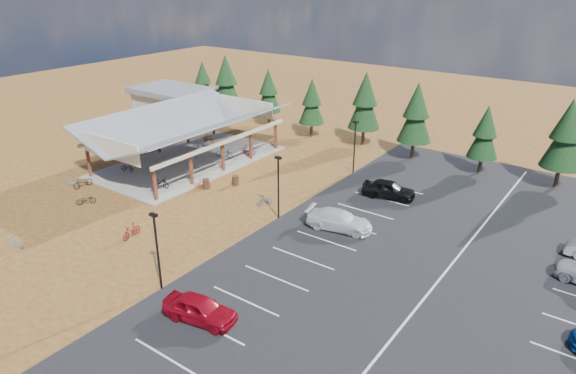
% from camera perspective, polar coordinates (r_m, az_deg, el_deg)
% --- Properties ---
extents(ground, '(140.00, 140.00, 0.00)m').
position_cam_1_polar(ground, '(42.11, -8.16, -2.64)').
color(ground, '#593617').
rests_on(ground, ground).
extents(asphalt_lot, '(27.00, 44.00, 0.04)m').
position_cam_1_polar(asphalt_lot, '(35.97, 17.65, -8.31)').
color(asphalt_lot, black).
rests_on(asphalt_lot, ground).
extents(concrete_pad, '(10.60, 18.60, 0.10)m').
position_cam_1_polar(concrete_pad, '(53.24, -10.83, 2.82)').
color(concrete_pad, gray).
rests_on(concrete_pad, ground).
extents(bike_pavilion, '(11.65, 19.40, 4.97)m').
position_cam_1_polar(bike_pavilion, '(52.08, -11.13, 6.72)').
color(bike_pavilion, '#5B2D1A').
rests_on(bike_pavilion, concrete_pad).
extents(outbuilding, '(11.00, 7.00, 3.90)m').
position_cam_1_polar(outbuilding, '(69.73, -12.51, 9.19)').
color(outbuilding, '#ADA593').
rests_on(outbuilding, ground).
extents(lamp_post_0, '(0.50, 0.25, 5.14)m').
position_cam_1_polar(lamp_post_0, '(31.49, -14.35, -6.41)').
color(lamp_post_0, black).
rests_on(lamp_post_0, ground).
extents(lamp_post_1, '(0.50, 0.25, 5.14)m').
position_cam_1_polar(lamp_post_1, '(39.29, -1.08, 0.43)').
color(lamp_post_1, black).
rests_on(lamp_post_1, ground).
extents(lamp_post_2, '(0.50, 0.25, 5.14)m').
position_cam_1_polar(lamp_post_2, '(48.82, 7.41, 4.82)').
color(lamp_post_2, black).
rests_on(lamp_post_2, ground).
extents(trash_bin_0, '(0.60, 0.60, 0.90)m').
position_cam_1_polar(trash_bin_0, '(46.28, -9.10, 0.34)').
color(trash_bin_0, '#3E2716').
rests_on(trash_bin_0, ground).
extents(trash_bin_1, '(0.60, 0.60, 0.90)m').
position_cam_1_polar(trash_bin_1, '(46.67, -5.86, 0.72)').
color(trash_bin_1, '#3E2716').
rests_on(trash_bin_1, ground).
extents(pine_0, '(2.90, 2.90, 6.75)m').
position_cam_1_polar(pine_0, '(72.22, -9.43, 11.59)').
color(pine_0, '#382314').
rests_on(pine_0, ground).
extents(pine_1, '(3.59, 3.59, 8.36)m').
position_cam_1_polar(pine_1, '(66.54, -6.89, 11.64)').
color(pine_1, '#382314').
rests_on(pine_1, ground).
extents(pine_2, '(3.00, 3.00, 6.99)m').
position_cam_1_polar(pine_2, '(64.28, -2.17, 10.61)').
color(pine_2, '#382314').
rests_on(pine_2, ground).
extents(pine_3, '(2.93, 2.93, 6.83)m').
position_cam_1_polar(pine_3, '(59.37, 2.67, 9.46)').
color(pine_3, '#382314').
rests_on(pine_3, ground).
extents(pine_4, '(3.50, 3.50, 8.16)m').
position_cam_1_polar(pine_4, '(56.69, 8.56, 9.43)').
color(pine_4, '#382314').
rests_on(pine_4, ground).
extents(pine_5, '(3.41, 3.41, 7.94)m').
position_cam_1_polar(pine_5, '(53.33, 14.05, 7.98)').
color(pine_5, '#382314').
rests_on(pine_5, ground).
extents(pine_6, '(2.85, 2.85, 6.63)m').
position_cam_1_polar(pine_6, '(51.53, 21.06, 5.68)').
color(pine_6, '#382314').
rests_on(pine_6, ground).
extents(pine_7, '(3.49, 3.49, 8.14)m').
position_cam_1_polar(pine_7, '(50.51, 28.55, 5.17)').
color(pine_7, '#382314').
rests_on(pine_7, ground).
extents(bike_0, '(1.61, 0.82, 0.81)m').
position_cam_1_polar(bike_0, '(51.71, -17.43, 2.07)').
color(bike_0, black).
rests_on(bike_0, concrete_pad).
extents(bike_1, '(1.56, 0.60, 0.91)m').
position_cam_1_polar(bike_1, '(53.12, -16.49, 2.80)').
color(bike_1, '#979AA0').
rests_on(bike_1, concrete_pad).
extents(bike_2, '(1.88, 0.88, 0.95)m').
position_cam_1_polar(bike_2, '(56.30, -9.73, 4.59)').
color(bike_2, '#113996').
rests_on(bike_2, concrete_pad).
extents(bike_3, '(1.65, 0.50, 0.98)m').
position_cam_1_polar(bike_3, '(58.41, -8.82, 5.34)').
color(bike_3, maroon).
rests_on(bike_3, concrete_pad).
extents(bike_4, '(1.95, 0.96, 0.98)m').
position_cam_1_polar(bike_4, '(47.09, -14.02, 0.52)').
color(bike_4, black).
rests_on(bike_4, concrete_pad).
extents(bike_5, '(1.75, 0.85, 1.01)m').
position_cam_1_polar(bike_5, '(51.36, -10.51, 2.75)').
color(bike_5, gray).
rests_on(bike_5, concrete_pad).
extents(bike_6, '(1.97, 1.19, 0.98)m').
position_cam_1_polar(bike_6, '(53.56, -7.09, 3.80)').
color(bike_6, navy).
rests_on(bike_6, concrete_pad).
extents(bike_7, '(1.78, 0.69, 1.04)m').
position_cam_1_polar(bike_7, '(54.06, -4.45, 4.13)').
color(bike_7, maroon).
rests_on(bike_7, concrete_pad).
extents(bike_8, '(0.72, 1.88, 0.97)m').
position_cam_1_polar(bike_8, '(49.50, -21.83, 0.49)').
color(bike_8, black).
rests_on(bike_8, ground).
extents(bike_9, '(1.53, 1.02, 0.90)m').
position_cam_1_polar(bike_9, '(50.03, -22.77, 0.53)').
color(bike_9, '#989BA1').
rests_on(bike_9, ground).
extents(bike_11, '(0.76, 1.85, 1.08)m').
position_cam_1_polar(bike_11, '(39.13, -17.02, -4.69)').
color(bike_11, maroon).
rests_on(bike_11, ground).
extents(bike_12, '(1.27, 1.62, 0.82)m').
position_cam_1_polar(bike_12, '(45.87, -21.53, -1.32)').
color(bike_12, black).
rests_on(bike_12, ground).
extents(bike_13, '(1.56, 0.62, 0.91)m').
position_cam_1_polar(bike_13, '(40.95, -28.06, -5.39)').
color(bike_13, gray).
rests_on(bike_13, ground).
extents(bike_14, '(0.90, 1.60, 0.80)m').
position_cam_1_polar(bike_14, '(42.56, -2.63, -1.53)').
color(bike_14, '#1F4E8C').
rests_on(bike_14, ground).
extents(bike_15, '(1.36, 1.38, 0.91)m').
position_cam_1_polar(bike_15, '(46.27, -9.46, 0.32)').
color(bike_15, maroon).
rests_on(bike_15, ground).
extents(car_0, '(4.56, 2.51, 1.47)m').
position_cam_1_polar(car_0, '(29.56, -9.78, -13.19)').
color(car_0, maroon).
rests_on(car_0, asphalt_lot).
extents(car_3, '(5.31, 3.02, 1.45)m').
position_cam_1_polar(car_3, '(38.67, 5.73, -3.68)').
color(car_3, silver).
rests_on(car_3, asphalt_lot).
extents(car_4, '(4.75, 2.62, 1.53)m').
position_cam_1_polar(car_4, '(44.55, 11.14, -0.24)').
color(car_4, black).
rests_on(car_4, asphalt_lot).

